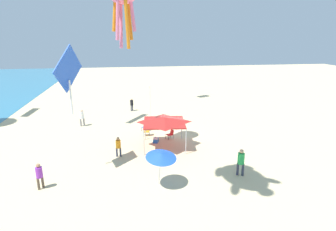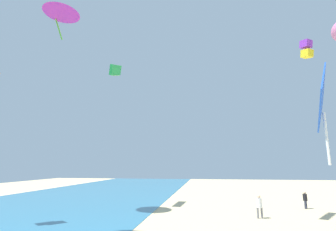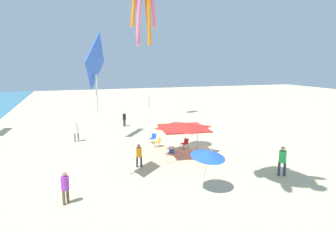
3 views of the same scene
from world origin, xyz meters
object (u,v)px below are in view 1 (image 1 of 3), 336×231
beach_umbrella (161,155)px  person_far_stroller (82,116)px  person_kite_handler (118,145)px  folding_chair_right_of_tent (148,131)px  kite_diamond_blue (68,72)px  cooler_box (156,140)px  folding_chair_near_cooler (170,134)px  folding_chair_left_of_tent (146,126)px  person_by_tent (241,160)px  canopy_tent (164,120)px  person_beachcomber (132,103)px  person_watching_sky (39,174)px  banner_flag (150,99)px

beach_umbrella → person_far_stroller: beach_umbrella is taller
person_kite_handler → folding_chair_right_of_tent: bearing=-115.6°
beach_umbrella → kite_diamond_blue: kite_diamond_blue is taller
cooler_box → kite_diamond_blue: 10.15m
folding_chair_near_cooler → folding_chair_right_of_tent: 2.31m
person_far_stroller → kite_diamond_blue: (-10.32, -1.08, 5.91)m
folding_chair_right_of_tent → folding_chair_left_of_tent: same height
person_by_tent → folding_chair_near_cooler: bearing=-40.2°
folding_chair_left_of_tent → cooler_box: size_ratio=1.15×
person_far_stroller → canopy_tent: bearing=-51.1°
person_beachcomber → person_far_stroller: bearing=-6.8°
cooler_box → person_far_stroller: bearing=51.0°
person_by_tent → beach_umbrella: bearing=31.3°
folding_chair_right_of_tent → person_watching_sky: 11.29m
folding_chair_right_of_tent → cooler_box: folding_chair_right_of_tent is taller
folding_chair_near_cooler → person_far_stroller: size_ratio=0.45×
person_beachcomber → person_kite_handler: person_beachcomber is taller
person_beachcomber → person_watching_sky: size_ratio=0.96×
person_kite_handler → folding_chair_left_of_tent: bearing=-108.7°
cooler_box → kite_diamond_blue: bearing=127.1°
folding_chair_right_of_tent → person_watching_sky: person_watching_sky is taller
canopy_tent → person_watching_sky: 10.34m
folding_chair_near_cooler → folding_chair_left_of_tent: bearing=-165.3°
person_beachcomber → kite_diamond_blue: 17.25m
canopy_tent → person_far_stroller: canopy_tent is taller
folding_chair_near_cooler → person_by_tent: size_ratio=0.43×
canopy_tent → person_by_tent: 7.45m
person_beachcomber → cooler_box: bearing=47.6°
beach_umbrella → folding_chair_right_of_tent: size_ratio=3.05×
folding_chair_right_of_tent → person_beachcomber: person_beachcomber is taller
folding_chair_near_cooler → person_by_tent: bearing=0.7°
beach_umbrella → banner_flag: (14.99, -0.65, 0.17)m
beach_umbrella → person_far_stroller: 14.92m
folding_chair_right_of_tent → person_far_stroller: size_ratio=0.45×
folding_chair_right_of_tent → folding_chair_left_of_tent: (1.40, 0.05, 0.00)m
person_kite_handler → person_far_stroller: bearing=-59.8°
folding_chair_near_cooler → folding_chair_right_of_tent: size_ratio=1.00×
beach_umbrella → kite_diamond_blue: 7.96m
beach_umbrella → person_far_stroller: bearing=26.5°
banner_flag → person_kite_handler: bearing=161.3°
person_far_stroller → person_kite_handler: 9.21m
person_far_stroller → person_watching_sky: person_far_stroller is taller
folding_chair_left_of_tent → person_watching_sky: bearing=-77.0°
banner_flag → person_beachcomber: banner_flag is taller
person_kite_handler → kite_diamond_blue: (-1.98, 2.81, 6.02)m
beach_umbrella → person_beachcomber: 18.70m
person_beachcomber → folding_chair_left_of_tent: bearing=46.9°
folding_chair_near_cooler → person_far_stroller: 9.94m
folding_chair_left_of_tent → cooler_box: folding_chair_left_of_tent is taller
canopy_tent → person_kite_handler: bearing=111.9°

